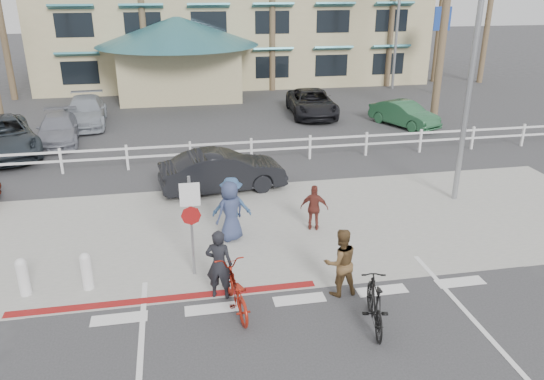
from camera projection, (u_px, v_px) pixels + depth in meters
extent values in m
plane|color=#333335|center=(306.00, 315.00, 11.58)|extent=(140.00, 140.00, 0.00)
cube|color=#333335|center=(332.00, 378.00, 9.76)|extent=(12.00, 16.00, 0.01)
cube|color=gray|center=(269.00, 227.00, 15.69)|extent=(22.00, 7.00, 0.01)
cube|color=#333335|center=(249.00, 180.00, 19.34)|extent=(40.00, 5.00, 0.01)
cube|color=#333335|center=(223.00, 118.00, 28.01)|extent=(50.00, 16.00, 0.01)
cube|color=maroon|center=(166.00, 299.00, 12.16)|extent=(7.00, 0.25, 0.02)
imported|color=maroon|center=(235.00, 290.00, 11.60)|extent=(0.90, 1.99, 1.01)
imported|color=black|center=(219.00, 264.00, 11.95)|extent=(0.71, 0.58, 1.69)
imported|color=black|center=(375.00, 303.00, 11.05)|extent=(0.86, 1.87, 1.08)
imported|color=brown|center=(341.00, 262.00, 12.09)|extent=(0.85, 0.69, 1.64)
imported|color=#2E4C75|center=(232.00, 206.00, 15.00)|extent=(1.17, 0.75, 1.71)
imported|color=maroon|center=(314.00, 208.00, 15.30)|extent=(0.87, 0.58, 1.38)
imported|color=navy|center=(230.00, 211.00, 14.64)|extent=(1.01, 0.90, 1.73)
imported|color=black|center=(223.00, 171.00, 18.18)|extent=(4.43, 2.03, 1.41)
imported|color=#283037|center=(1.00, 137.00, 21.96)|extent=(4.33, 6.03, 1.52)
imported|color=slate|center=(59.00, 129.00, 23.62)|extent=(2.12, 4.36, 1.22)
imported|color=#235132|center=(404.00, 114.00, 26.27)|extent=(2.72, 3.93, 1.23)
imported|color=#8D949F|center=(86.00, 112.00, 26.46)|extent=(2.24, 4.84, 1.37)
imported|color=black|center=(312.00, 103.00, 28.33)|extent=(2.63, 5.06, 1.36)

